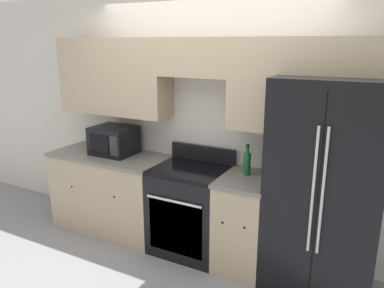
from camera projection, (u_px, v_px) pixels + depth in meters
The scene contains 8 objects.
ground_plane at pixel (177, 264), 3.66m from camera, with size 12.00×12.00×0.00m, color gray.
wall_back at pixel (205, 105), 3.77m from camera, with size 8.00×0.39×2.60m.
lower_cabinets_left at pixel (112, 191), 4.28m from camera, with size 1.34×0.64×0.89m.
lower_cabinets_right at pixel (245, 222), 3.55m from camera, with size 0.48×0.64×0.89m.
oven_range at pixel (190, 209), 3.82m from camera, with size 0.73×0.65×1.05m.
refrigerator at pixel (325, 186), 3.17m from camera, with size 0.90×0.77×1.84m.
microwave at pixel (114, 140), 4.14m from camera, with size 0.45×0.39×0.31m.
bottle at pixel (247, 163), 3.49m from camera, with size 0.07×0.07×0.30m.
Camera 1 is at (1.64, -2.78, 2.10)m, focal length 35.00 mm.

